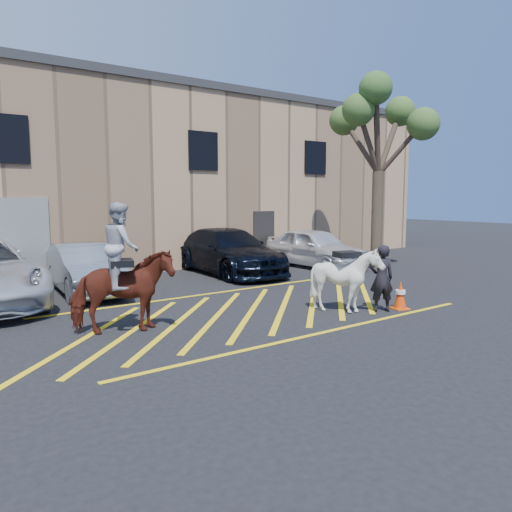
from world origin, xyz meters
TOP-DOWN VIEW (x-y plane):
  - ground at (0.00, 0.00)m, footprint 90.00×90.00m
  - car_silver_sedan at (-2.55, 4.48)m, footprint 1.97×4.56m
  - car_blue_suv at (2.94, 5.14)m, footprint 2.69×5.81m
  - car_white_suv at (6.64, 4.43)m, footprint 1.92×4.64m
  - handler at (2.56, -2.25)m, footprint 0.73×0.64m
  - warehouse at (-0.01, 11.99)m, footprint 32.42×10.20m
  - hatching_zone at (-0.00, -0.30)m, footprint 12.60×5.12m
  - mounted_bay at (-3.33, -0.30)m, footprint 2.26×1.50m
  - saddled_white at (1.80, -1.78)m, footprint 1.66×1.77m
  - traffic_cone at (3.16, -2.38)m, footprint 0.46×0.46m
  - tree at (8.26, 2.67)m, footprint 3.99×4.37m

SIDE VIEW (x-z plane):
  - ground at x=0.00m, z-range 0.00..0.00m
  - hatching_zone at x=0.00m, z-range 0.00..0.01m
  - traffic_cone at x=3.16m, z-range 0.00..0.73m
  - car_silver_sedan at x=-2.55m, z-range 0.00..1.46m
  - car_white_suv at x=6.64m, z-range 0.00..1.57m
  - saddled_white at x=1.80m, z-range 0.01..1.62m
  - car_blue_suv at x=2.94m, z-range 0.00..1.64m
  - handler at x=2.56m, z-range 0.00..1.67m
  - mounted_bay at x=-3.33m, z-range -0.26..2.47m
  - warehouse at x=-0.01m, z-range 0.00..7.30m
  - tree at x=8.26m, z-range 2.04..9.35m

